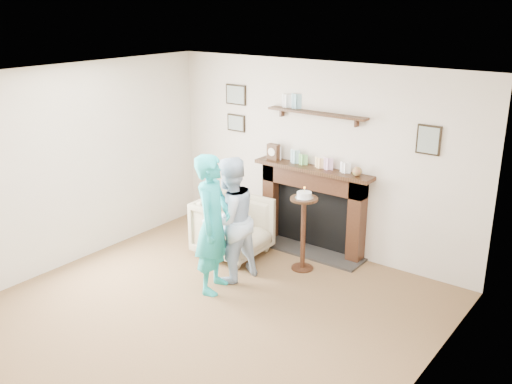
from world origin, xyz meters
TOP-DOWN VIEW (x-y plane):
  - ground at (0.00, 0.00)m, footprint 5.00×5.00m
  - room_shell at (-0.00, 0.69)m, footprint 4.54×5.02m
  - armchair at (-0.73, 1.62)m, footprint 0.86×0.84m
  - man at (-0.32, 1.06)m, footprint 0.70×0.83m
  - woman at (-0.30, 0.74)m, footprint 0.56×0.69m
  - pedestal_table at (0.24, 1.80)m, footprint 0.34×0.34m

SIDE VIEW (x-z plane):
  - ground at x=0.00m, z-range 0.00..0.00m
  - armchair at x=-0.73m, z-range -0.38..0.38m
  - man at x=-0.32m, z-range -0.76..0.76m
  - woman at x=-0.30m, z-range -0.81..0.81m
  - pedestal_table at x=0.24m, z-range 0.12..1.21m
  - room_shell at x=0.00m, z-range 0.36..2.88m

